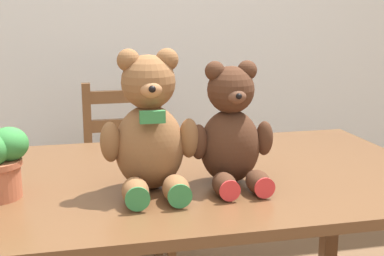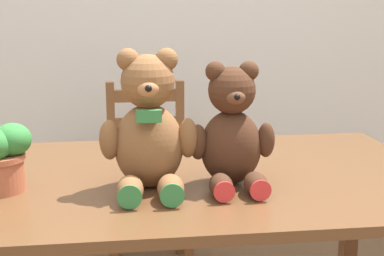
# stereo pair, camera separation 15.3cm
# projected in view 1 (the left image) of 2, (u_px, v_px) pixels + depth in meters

# --- Properties ---
(wall_back) EXTENTS (8.00, 0.04, 2.60)m
(wall_back) POSITION_uv_depth(u_px,v_px,m) (136.00, 2.00, 2.88)
(wall_back) COLOR silver
(wall_back) RESTS_ON ground_plane
(dining_table) EXTENTS (1.49, 0.94, 0.76)m
(dining_table) POSITION_uv_depth(u_px,v_px,m) (197.00, 200.00, 1.70)
(dining_table) COLOR brown
(dining_table) RESTS_ON ground_plane
(wooden_chair_behind) EXTENTS (0.38, 0.39, 0.92)m
(wooden_chair_behind) POSITION_uv_depth(u_px,v_px,m) (127.00, 182.00, 2.57)
(wooden_chair_behind) COLOR brown
(wooden_chair_behind) RESTS_ON ground_plane
(teddy_bear_left) EXTENTS (0.28, 0.28, 0.40)m
(teddy_bear_left) POSITION_uv_depth(u_px,v_px,m) (150.00, 131.00, 1.49)
(teddy_bear_left) COLOR brown
(teddy_bear_left) RESTS_ON dining_table
(teddy_bear_right) EXTENTS (0.25, 0.25, 0.36)m
(teddy_bear_right) POSITION_uv_depth(u_px,v_px,m) (231.00, 132.00, 1.55)
(teddy_bear_right) COLOR #472819
(teddy_bear_right) RESTS_ON dining_table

